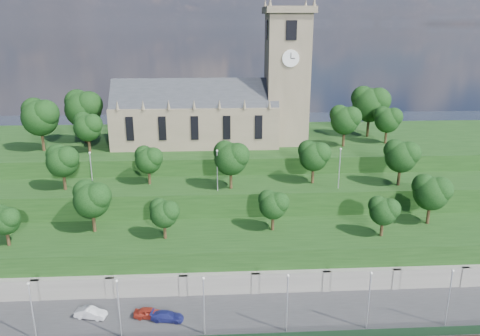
{
  "coord_description": "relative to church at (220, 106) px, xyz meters",
  "views": [
    {
      "loc": [
        -0.5,
        -46.02,
        38.07
      ],
      "look_at": [
        3.91,
        30.0,
        14.58
      ],
      "focal_mm": 35.0,
      "sensor_mm": 36.0,
      "label": 1
    }
  ],
  "objects": [
    {
      "name": "embankment_upper",
      "position": [
        -0.79,
        -16.98,
        -16.52
      ],
      "size": [
        160.0,
        10.0,
        12.0
      ],
      "primitive_type": "cube",
      "color": "#153411",
      "rests_on": "ground"
    },
    {
      "name": "promenade",
      "position": [
        -0.79,
        -39.98,
        -21.52
      ],
      "size": [
        160.0,
        12.0,
        2.0
      ],
      "primitive_type": "cube",
      "color": "#2D2D30",
      "rests_on": "ground"
    },
    {
      "name": "lamp_posts_upper",
      "position": [
        -0.79,
        -19.98,
        -6.47
      ],
      "size": [
        40.36,
        0.36,
        6.92
      ],
      "color": "#B2B2B7",
      "rests_on": "embankment_upper"
    },
    {
      "name": "trees_upper",
      "position": [
        3.17,
        -17.99,
        -5.37
      ],
      "size": [
        61.26,
        7.9,
        8.01
      ],
      "color": "black",
      "rests_on": "embankment_upper"
    },
    {
      "name": "hilltop",
      "position": [
        -0.79,
        4.02,
        -15.02
      ],
      "size": [
        160.0,
        32.0,
        15.0
      ],
      "primitive_type": "cube",
      "color": "#153411",
      "rests_on": "ground"
    },
    {
      "name": "embankment_lower",
      "position": [
        -0.79,
        -27.98,
        -18.52
      ],
      "size": [
        160.0,
        12.0,
        8.0
      ],
      "primitive_type": "cube",
      "color": "#153411",
      "rests_on": "ground"
    },
    {
      "name": "car_middle",
      "position": [
        -17.4,
        -39.29,
        -19.85
      ],
      "size": [
        4.27,
        2.21,
        1.34
      ],
      "primitive_type": "imported",
      "rotation": [
        0.0,
        0.0,
        1.37
      ],
      "color": "#B1B1B6",
      "rests_on": "promenade"
    },
    {
      "name": "car_right",
      "position": [
        -7.55,
        -40.45,
        -19.92
      ],
      "size": [
        4.38,
        2.32,
        1.21
      ],
      "primitive_type": "imported",
      "rotation": [
        0.0,
        0.0,
        1.42
      ],
      "color": "navy",
      "rests_on": "promenade"
    },
    {
      "name": "trees_lower",
      "position": [
        2.5,
        -27.36,
        -9.68
      ],
      "size": [
        67.89,
        8.74,
        8.07
      ],
      "color": "black",
      "rests_on": "embankment_lower"
    },
    {
      "name": "lamp_posts_promenade",
      "position": [
        -2.79,
        -43.48,
        -16.0
      ],
      "size": [
        60.36,
        0.36,
        7.82
      ],
      "color": "#B2B2B7",
      "rests_on": "promenade"
    },
    {
      "name": "trees_hilltop",
      "position": [
        -2.42,
        -0.44,
        -0.91
      ],
      "size": [
        73.37,
        16.12,
        10.7
      ],
      "color": "black",
      "rests_on": "hilltop"
    },
    {
      "name": "car_left",
      "position": [
        -9.92,
        -39.69,
        -19.86
      ],
      "size": [
        4.04,
        1.93,
        1.33
      ],
      "primitive_type": "imported",
      "rotation": [
        0.0,
        0.0,
        1.48
      ],
      "color": "maroon",
      "rests_on": "promenade"
    },
    {
      "name": "retaining_wall",
      "position": [
        -0.79,
        -34.01,
        -20.02
      ],
      "size": [
        160.0,
        2.1,
        5.0
      ],
      "color": "slate",
      "rests_on": "ground"
    },
    {
      "name": "church",
      "position": [
        0.0,
        0.0,
        0.0
      ],
      "size": [
        38.6,
        12.35,
        27.6
      ],
      "color": "#695E49",
      "rests_on": "hilltop"
    }
  ]
}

